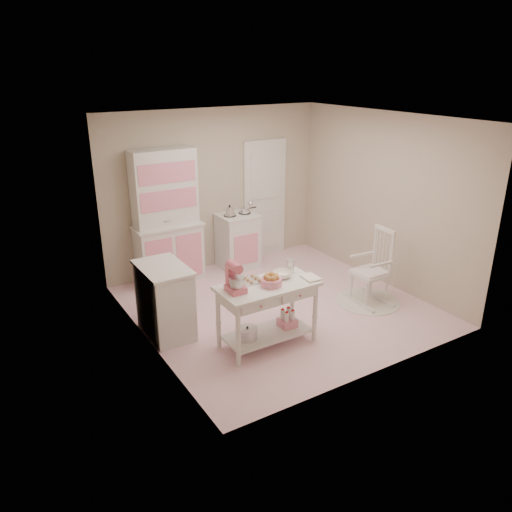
{
  "coord_description": "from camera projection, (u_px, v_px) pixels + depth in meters",
  "views": [
    {
      "loc": [
        -3.59,
        -5.25,
        3.23
      ],
      "look_at": [
        -0.53,
        -0.25,
        0.96
      ],
      "focal_mm": 35.0,
      "sensor_mm": 36.0,
      "label": 1
    }
  ],
  "objects": [
    {
      "name": "hutch",
      "position": [
        167.0,
        218.0,
        7.57
      ],
      "size": [
        1.06,
        0.5,
        2.08
      ],
      "primitive_type": "cube",
      "color": "silver",
      "rests_on": "ground"
    },
    {
      "name": "work_table",
      "position": [
        267.0,
        315.0,
        6.01
      ],
      "size": [
        1.2,
        0.6,
        0.8
      ],
      "primitive_type": "cube",
      "color": "silver",
      "rests_on": "ground"
    },
    {
      "name": "lace_rug",
      "position": [
        368.0,
        301.0,
        7.24
      ],
      "size": [
        0.92,
        0.92,
        0.01
      ],
      "primitive_type": "cylinder",
      "color": "white",
      "rests_on": "ground"
    },
    {
      "name": "mixing_bowl",
      "position": [
        282.0,
        275.0,
        6.05
      ],
      "size": [
        0.24,
        0.24,
        0.07
      ],
      "primitive_type": "imported",
      "color": "white",
      "rests_on": "work_table"
    },
    {
      "name": "base_cabinet",
      "position": [
        165.0,
        301.0,
        6.23
      ],
      "size": [
        0.54,
        0.84,
        0.92
      ],
      "primitive_type": "cube",
      "color": "silver",
      "rests_on": "ground"
    },
    {
      "name": "bread_basket",
      "position": [
        271.0,
        282.0,
        5.82
      ],
      "size": [
        0.25,
        0.25,
        0.09
      ],
      "primitive_type": "cylinder",
      "color": "pink",
      "rests_on": "work_table"
    },
    {
      "name": "stand_mixer",
      "position": [
        235.0,
        278.0,
        5.62
      ],
      "size": [
        0.2,
        0.28,
        0.34
      ],
      "primitive_type": "cube",
      "rotation": [
        0.0,
        0.0,
        0.01
      ],
      "color": "#D4596F",
      "rests_on": "work_table"
    },
    {
      "name": "metal_pitcher",
      "position": [
        290.0,
        266.0,
        6.18
      ],
      "size": [
        0.1,
        0.1,
        0.17
      ],
      "primitive_type": "cylinder",
      "color": "silver",
      "rests_on": "work_table"
    },
    {
      "name": "recipe_book",
      "position": [
        304.0,
        279.0,
        5.99
      ],
      "size": [
        0.19,
        0.25,
        0.02
      ],
      "primitive_type": "imported",
      "rotation": [
        0.0,
        0.0,
        -0.06
      ],
      "color": "white",
      "rests_on": "work_table"
    },
    {
      "name": "door",
      "position": [
        265.0,
        199.0,
        8.67
      ],
      "size": [
        0.82,
        0.05,
        2.04
      ],
      "primitive_type": "cube",
      "color": "silver",
      "rests_on": "ground"
    },
    {
      "name": "rocking_chair",
      "position": [
        371.0,
        266.0,
        7.04
      ],
      "size": [
        0.53,
        0.75,
        1.1
      ],
      "primitive_type": "cube",
      "rotation": [
        0.0,
        0.0,
        -0.07
      ],
      "color": "silver",
      "rests_on": "ground"
    },
    {
      "name": "stove",
      "position": [
        238.0,
        241.0,
        8.33
      ],
      "size": [
        0.62,
        0.57,
        0.92
      ],
      "primitive_type": "cube",
      "color": "silver",
      "rests_on": "ground"
    },
    {
      "name": "room_shell",
      "position": [
        280.0,
        193.0,
        6.49
      ],
      "size": [
        3.84,
        3.84,
        2.62
      ],
      "color": "pink",
      "rests_on": "ground"
    },
    {
      "name": "cookie_tray",
      "position": [
        249.0,
        281.0,
        5.94
      ],
      "size": [
        0.34,
        0.24,
        0.02
      ],
      "primitive_type": "cube",
      "color": "silver",
      "rests_on": "work_table"
    }
  ]
}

